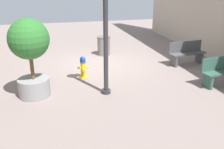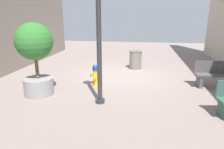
% 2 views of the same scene
% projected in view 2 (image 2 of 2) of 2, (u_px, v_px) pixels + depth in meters
% --- Properties ---
extents(ground_plane, '(23.40, 23.40, 0.00)m').
position_uv_depth(ground_plane, '(122.00, 76.00, 8.79)').
color(ground_plane, gray).
extents(fire_hydrant, '(0.39, 0.36, 0.80)m').
position_uv_depth(fire_hydrant, '(95.00, 75.00, 7.51)').
color(fire_hydrant, gold).
rests_on(fire_hydrant, ground_plane).
extents(bench_near, '(1.61, 0.61, 0.95)m').
position_uv_depth(bench_near, '(217.00, 74.00, 7.32)').
color(bench_near, '#4C4C51').
rests_on(bench_near, ground_plane).
extents(planter_tree, '(1.18, 1.18, 2.36)m').
position_uv_depth(planter_tree, '(35.00, 52.00, 6.37)').
color(planter_tree, gray).
rests_on(planter_tree, ground_plane).
extents(street_lamp, '(0.36, 0.36, 3.72)m').
position_uv_depth(street_lamp, '(99.00, 24.00, 5.45)').
color(street_lamp, '#2D2D33').
rests_on(street_lamp, ground_plane).
extents(trash_bin, '(0.62, 0.62, 0.88)m').
position_uv_depth(trash_bin, '(135.00, 60.00, 9.89)').
color(trash_bin, slate).
rests_on(trash_bin, ground_plane).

